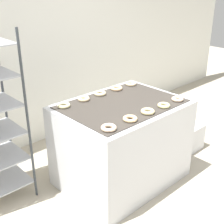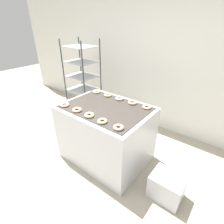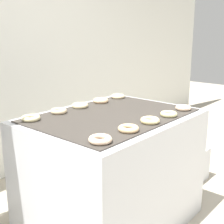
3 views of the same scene
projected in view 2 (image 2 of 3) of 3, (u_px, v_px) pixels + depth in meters
name	position (u px, v px, depth m)	size (l,w,h in m)	color
ground_plane	(73.00, 184.00, 2.40)	(14.00, 14.00, 0.00)	#B2A893
wall_back	(154.00, 56.00, 3.21)	(8.00, 0.05, 2.80)	silver
fryer_machine	(106.00, 133.00, 2.69)	(1.26, 0.95, 0.90)	silver
baking_rack_cart	(83.00, 83.00, 3.54)	(0.59, 0.48, 1.70)	#33383D
glaze_bin	(167.00, 187.00, 2.17)	(0.39, 0.32, 0.33)	silver
donut_near_leftmost	(65.00, 105.00, 2.50)	(0.13, 0.13, 0.04)	beige
donut_near_left	(77.00, 110.00, 2.36)	(0.13, 0.13, 0.03)	#F1C68D
donut_near_center	(89.00, 115.00, 2.23)	(0.13, 0.13, 0.04)	beige
donut_near_right	(102.00, 121.00, 2.10)	(0.12, 0.12, 0.03)	beige
donut_near_rightmost	(118.00, 127.00, 1.98)	(0.12, 0.12, 0.03)	beige
donut_far_leftmost	(96.00, 92.00, 2.95)	(0.13, 0.13, 0.03)	beige
donut_far_left	(108.00, 95.00, 2.82)	(0.12, 0.12, 0.03)	beige
donut_far_center	(120.00, 98.00, 2.70)	(0.13, 0.13, 0.03)	beige
donut_far_right	(132.00, 103.00, 2.56)	(0.13, 0.13, 0.04)	beige
donut_far_rightmost	(147.00, 107.00, 2.44)	(0.13, 0.13, 0.03)	beige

